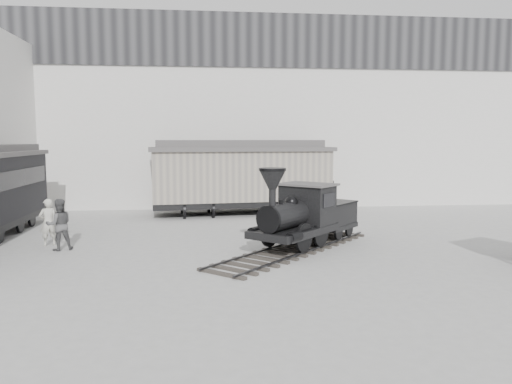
{
  "coord_description": "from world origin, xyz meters",
  "views": [
    {
      "loc": [
        -1.86,
        -14.71,
        3.98
      ],
      "look_at": [
        0.05,
        3.79,
        2.0
      ],
      "focal_mm": 35.0,
      "sensor_mm": 36.0,
      "label": 1
    }
  ],
  "objects": [
    {
      "name": "north_wall",
      "position": [
        0.0,
        14.98,
        5.55
      ],
      "size": [
        34.0,
        2.51,
        11.0
      ],
      "color": "silver",
      "rests_on": "ground"
    },
    {
      "name": "visitor_a",
      "position": [
        -7.7,
        4.36,
        0.89
      ],
      "size": [
        0.77,
        0.7,
        1.77
      ],
      "primitive_type": "imported",
      "rotation": [
        0.0,
        0.0,
        3.69
      ],
      "color": "silver",
      "rests_on": "ground"
    },
    {
      "name": "locomotive",
      "position": [
        1.69,
        2.99,
        1.09
      ],
      "size": [
        6.97,
        7.38,
        2.95
      ],
      "rotation": [
        0.0,
        0.0,
        -0.74
      ],
      "color": "#3C3531",
      "rests_on": "ground"
    },
    {
      "name": "boxcar",
      "position": [
        0.07,
        11.59,
        2.06
      ],
      "size": [
        9.85,
        3.99,
        3.93
      ],
      "rotation": [
        0.0,
        0.0,
        0.11
      ],
      "color": "black",
      "rests_on": "ground"
    },
    {
      "name": "ground",
      "position": [
        0.0,
        0.0,
        0.0
      ],
      "size": [
        90.0,
        90.0,
        0.0
      ],
      "primitive_type": "plane",
      "color": "#9E9E9B"
    },
    {
      "name": "visitor_b",
      "position": [
        -7.07,
        3.53,
        0.93
      ],
      "size": [
        1.11,
        1.0,
        1.86
      ],
      "primitive_type": "imported",
      "rotation": [
        0.0,
        0.0,
        3.54
      ],
      "color": "#535254",
      "rests_on": "ground"
    }
  ]
}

